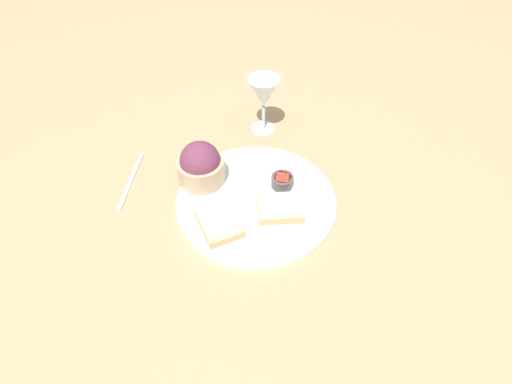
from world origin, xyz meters
The scene contains 8 objects.
ground_plane centered at (0.00, 0.00, 0.00)m, with size 4.00×4.00×0.00m, color tan.
dinner_plate centered at (0.00, 0.00, 0.01)m, with size 0.33×0.33×0.01m.
salad_bowl centered at (-0.13, -0.01, 0.05)m, with size 0.10×0.10×0.10m.
sauce_ramekin centered at (0.03, 0.06, 0.03)m, with size 0.05×0.05×0.03m.
cheese_toast_near centered at (-0.02, -0.10, 0.03)m, with size 0.12×0.11×0.03m.
cheese_toast_far centered at (0.06, -0.01, 0.03)m, with size 0.11×0.11×0.03m.
wine_glass centered at (-0.12, 0.22, 0.10)m, with size 0.08×0.08×0.14m.
fork centered at (-0.27, -0.09, 0.00)m, with size 0.09×0.17×0.01m.
Camera 1 is at (0.29, -0.47, 0.63)m, focal length 28.00 mm.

